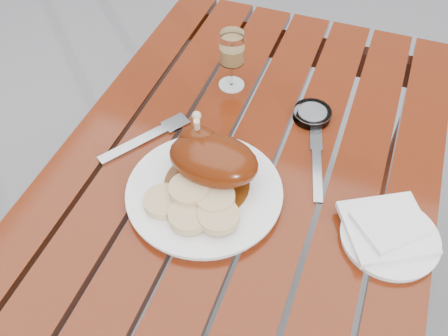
% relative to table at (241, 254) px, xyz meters
% --- Properties ---
extents(ground, '(60.00, 60.00, 0.00)m').
position_rel_table_xyz_m(ground, '(0.00, 0.00, -0.38)').
color(ground, slate).
rests_on(ground, ground).
extents(table, '(0.80, 1.20, 0.75)m').
position_rel_table_xyz_m(table, '(0.00, 0.00, 0.00)').
color(table, maroon).
rests_on(table, ground).
extents(dinner_plate, '(0.42, 0.42, 0.02)m').
position_rel_table_xyz_m(dinner_plate, '(-0.05, -0.12, 0.39)').
color(dinner_plate, white).
rests_on(dinner_plate, table).
extents(roast_duck, '(0.18, 0.17, 0.13)m').
position_rel_table_xyz_m(roast_duck, '(-0.05, -0.07, 0.45)').
color(roast_duck, '#552609').
rests_on(roast_duck, dinner_plate).
extents(bread_dumplings, '(0.19, 0.13, 0.03)m').
position_rel_table_xyz_m(bread_dumplings, '(-0.05, -0.17, 0.41)').
color(bread_dumplings, tan).
rests_on(bread_dumplings, dinner_plate).
extents(wine_glass, '(0.08, 0.08, 0.15)m').
position_rel_table_xyz_m(wine_glass, '(-0.12, 0.23, 0.45)').
color(wine_glass, tan).
rests_on(wine_glass, table).
extents(side_plate, '(0.24, 0.24, 0.02)m').
position_rel_table_xyz_m(side_plate, '(0.32, -0.09, 0.38)').
color(side_plate, white).
rests_on(side_plate, table).
extents(napkin, '(0.20, 0.20, 0.01)m').
position_rel_table_xyz_m(napkin, '(0.31, -0.08, 0.40)').
color(napkin, white).
rests_on(napkin, side_plate).
extents(ashtray, '(0.11, 0.11, 0.02)m').
position_rel_table_xyz_m(ashtray, '(0.10, 0.18, 0.39)').
color(ashtray, '#B2B7BC').
rests_on(ashtray, table).
extents(fork, '(0.13, 0.19, 0.01)m').
position_rel_table_xyz_m(fork, '(-0.24, -0.02, 0.38)').
color(fork, gray).
rests_on(fork, table).
extents(knife, '(0.07, 0.20, 0.01)m').
position_rel_table_xyz_m(knife, '(0.15, 0.04, 0.38)').
color(knife, gray).
rests_on(knife, table).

